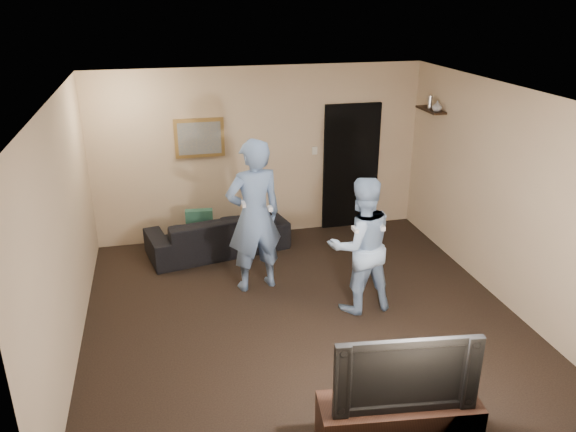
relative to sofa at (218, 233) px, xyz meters
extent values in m
plane|color=black|center=(0.75, -1.97, -0.29)|extent=(5.00, 5.00, 0.00)
cube|color=silver|center=(0.75, -1.97, 2.31)|extent=(5.00, 5.00, 0.04)
cube|color=tan|center=(0.75, 0.53, 1.01)|extent=(5.00, 0.04, 2.60)
cube|color=tan|center=(0.75, -4.47, 1.01)|extent=(5.00, 0.04, 2.60)
cube|color=tan|center=(-1.75, -1.97, 1.01)|extent=(0.04, 5.00, 2.60)
cube|color=tan|center=(3.25, -1.97, 1.01)|extent=(0.04, 5.00, 2.60)
imported|color=black|center=(0.00, 0.00, 0.00)|extent=(2.13, 1.18, 0.59)
cube|color=#164335|center=(-0.26, 0.00, 0.19)|extent=(0.40, 0.16, 0.39)
cube|color=olive|center=(-0.15, 0.51, 1.31)|extent=(0.72, 0.05, 0.57)
cube|color=slate|center=(-0.15, 0.48, 1.31)|extent=(0.62, 0.01, 0.47)
cube|color=black|center=(2.20, 0.50, 0.71)|extent=(0.90, 0.06, 2.00)
cube|color=silver|center=(1.60, 0.51, 1.01)|extent=(0.08, 0.02, 0.12)
cube|color=black|center=(3.14, -0.17, 1.70)|extent=(0.20, 0.60, 0.03)
imported|color=#A9A9AE|center=(3.14, -0.34, 1.78)|extent=(0.16, 0.16, 0.14)
cylinder|color=silver|center=(3.14, -0.12, 1.80)|extent=(0.06, 0.06, 0.18)
cube|color=black|center=(1.00, -4.21, -0.04)|extent=(1.36, 0.58, 0.47)
imported|color=black|center=(1.00, -4.21, 0.52)|extent=(1.17, 0.29, 0.67)
imported|color=#6886B4|center=(0.35, -1.18, 0.69)|extent=(0.80, 0.60, 1.98)
cube|color=white|center=(0.19, -1.40, 0.95)|extent=(0.04, 0.14, 0.04)
cube|color=white|center=(0.51, -1.40, 0.86)|extent=(0.05, 0.09, 0.05)
imported|color=#9ABAE1|center=(1.46, -1.98, 0.54)|extent=(0.86, 0.70, 1.66)
cube|color=white|center=(1.30, -2.20, 0.84)|extent=(0.04, 0.14, 0.04)
cube|color=white|center=(1.62, -2.20, 0.83)|extent=(0.05, 0.09, 0.05)
camera|label=1|loc=(-0.73, -7.57, 3.29)|focal=35.00mm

